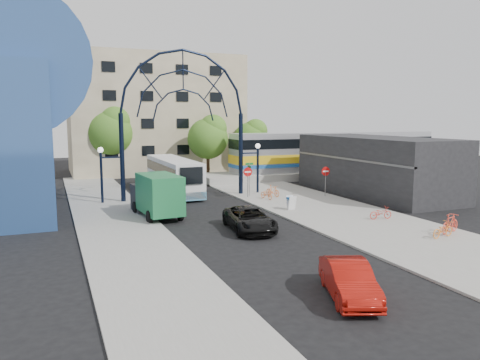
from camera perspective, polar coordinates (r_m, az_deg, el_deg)
name	(u,v)px	position (r m, az deg, el deg)	size (l,w,h in m)	color
ground	(253,239)	(26.09, 1.62, -7.17)	(120.00, 120.00, 0.00)	black
sidewalk_east	(335,213)	(33.28, 11.51, -3.97)	(8.00, 56.00, 0.12)	gray
plaza_west	(118,225)	(30.04, -14.63, -5.32)	(5.00, 50.00, 0.12)	gray
gateway_arch	(183,94)	(38.49, -6.92, 10.40)	(13.64, 0.44, 12.10)	black
stop_sign	(248,175)	(38.43, 0.95, 0.65)	(0.80, 0.07, 2.50)	slate
do_not_enter_sign	(326,174)	(39.56, 10.39, 0.70)	(0.76, 0.07, 2.48)	slate
street_name_sign	(249,172)	(39.11, 1.15, 0.98)	(0.70, 0.70, 2.80)	slate
sandwich_board	(291,201)	(33.59, 6.26, -2.56)	(0.55, 0.61, 0.99)	white
commercial_block_east	(375,166)	(42.40, 16.12, 1.70)	(6.00, 16.00, 5.00)	black
apartment_block	(154,115)	(59.31, -10.43, 7.84)	(20.00, 12.10, 14.00)	tan
train_platform	(335,173)	(54.61, 11.55, 0.89)	(32.00, 5.00, 0.80)	gray
train_car	(336,151)	(54.38, 11.62, 3.51)	(25.10, 3.05, 4.20)	#B7B7BC
tree_north_a	(209,136)	(51.68, -3.79, 5.34)	(4.48, 4.48, 7.00)	#382314
tree_north_b	(111,130)	(53.39, -15.47, 5.86)	(5.12, 5.12, 8.00)	#382314
tree_north_c	(252,138)	(55.72, 1.44, 5.18)	(4.16, 4.16, 6.50)	#382314
city_bus	(174,175)	(41.75, -8.11, 0.59)	(2.70, 11.15, 3.05)	silver
green_truck	(156,195)	(31.90, -10.18, -1.86)	(2.64, 5.99, 2.95)	black
black_suv	(250,219)	(27.74, 1.17, -4.79)	(2.32, 5.02, 1.40)	black
red_sedan	(349,280)	(18.13, 13.13, -11.80)	(1.47, 4.20, 1.38)	#991009
bike_near_a	(267,194)	(37.83, 3.25, -1.71)	(0.54, 1.54, 0.81)	orange
bike_near_b	(273,191)	(39.10, 4.01, -1.32)	(0.44, 1.55, 0.93)	orange
bike_far_a	(381,213)	(31.69, 16.77, -3.86)	(0.54, 1.56, 0.82)	red
bike_far_b	(450,224)	(29.25, 24.25, -4.86)	(0.52, 1.86, 1.12)	#EF442F
bike_far_c	(443,230)	(28.05, 23.47, -5.58)	(0.58, 1.67, 0.88)	orange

